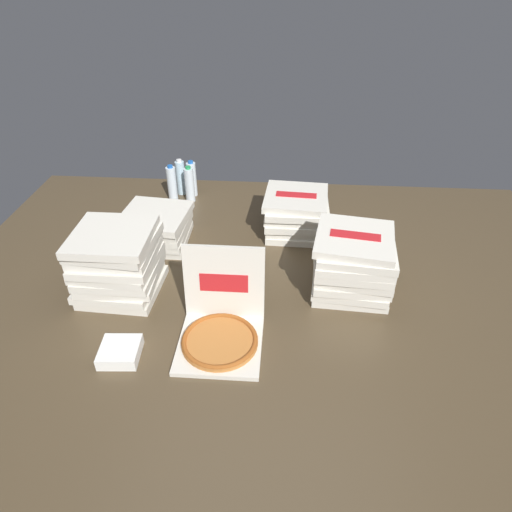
{
  "coord_description": "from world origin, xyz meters",
  "views": [
    {
      "loc": [
        0.08,
        -1.68,
        1.39
      ],
      "look_at": [
        -0.05,
        0.1,
        0.14
      ],
      "focal_mm": 31.83,
      "sensor_mm": 36.0,
      "label": 1
    }
  ],
  "objects_px": {
    "pizza_stack_right_near": "(155,227)",
    "water_bottle_1": "(172,184)",
    "pizza_stack_center_near": "(118,262)",
    "water_bottle_0": "(190,185)",
    "water_bottle_2": "(192,179)",
    "pizza_stack_right_mid": "(297,213)",
    "pizza_stack_left_mid": "(352,264)",
    "open_pizza_box": "(221,327)",
    "napkin_pile": "(120,352)",
    "water_bottle_3": "(181,178)"
  },
  "relations": [
    {
      "from": "water_bottle_3",
      "to": "water_bottle_2",
      "type": "bearing_deg",
      "value": -11.61
    },
    {
      "from": "open_pizza_box",
      "to": "napkin_pile",
      "type": "distance_m",
      "value": 0.42
    },
    {
      "from": "water_bottle_3",
      "to": "open_pizza_box",
      "type": "bearing_deg",
      "value": -71.46
    },
    {
      "from": "pizza_stack_right_near",
      "to": "water_bottle_0",
      "type": "height_order",
      "value": "water_bottle_0"
    },
    {
      "from": "pizza_stack_left_mid",
      "to": "water_bottle_0",
      "type": "xyz_separation_m",
      "value": [
        -0.93,
        0.84,
        -0.04
      ]
    },
    {
      "from": "open_pizza_box",
      "to": "pizza_stack_left_mid",
      "type": "xyz_separation_m",
      "value": [
        0.57,
        0.38,
        0.08
      ]
    },
    {
      "from": "napkin_pile",
      "to": "water_bottle_3",
      "type": "bearing_deg",
      "value": 91.82
    },
    {
      "from": "water_bottle_3",
      "to": "pizza_stack_right_near",
      "type": "bearing_deg",
      "value": -91.98
    },
    {
      "from": "pizza_stack_center_near",
      "to": "water_bottle_1",
      "type": "xyz_separation_m",
      "value": [
        0.04,
        0.94,
        -0.05
      ]
    },
    {
      "from": "open_pizza_box",
      "to": "water_bottle_2",
      "type": "distance_m",
      "value": 1.35
    },
    {
      "from": "open_pizza_box",
      "to": "pizza_stack_left_mid",
      "type": "height_order",
      "value": "open_pizza_box"
    },
    {
      "from": "water_bottle_0",
      "to": "water_bottle_2",
      "type": "bearing_deg",
      "value": 90.63
    },
    {
      "from": "pizza_stack_left_mid",
      "to": "pizza_stack_right_mid",
      "type": "relative_size",
      "value": 1.06
    },
    {
      "from": "water_bottle_1",
      "to": "water_bottle_2",
      "type": "height_order",
      "value": "same"
    },
    {
      "from": "water_bottle_1",
      "to": "water_bottle_3",
      "type": "relative_size",
      "value": 1.0
    },
    {
      "from": "pizza_stack_center_near",
      "to": "water_bottle_1",
      "type": "relative_size",
      "value": 1.6
    },
    {
      "from": "pizza_stack_center_near",
      "to": "water_bottle_2",
      "type": "xyz_separation_m",
      "value": [
        0.15,
        1.01,
        -0.05
      ]
    },
    {
      "from": "open_pizza_box",
      "to": "water_bottle_0",
      "type": "height_order",
      "value": "open_pizza_box"
    },
    {
      "from": "pizza_stack_left_mid",
      "to": "pizza_stack_right_near",
      "type": "distance_m",
      "value": 1.09
    },
    {
      "from": "pizza_stack_right_mid",
      "to": "water_bottle_3",
      "type": "height_order",
      "value": "water_bottle_3"
    },
    {
      "from": "napkin_pile",
      "to": "water_bottle_2",
      "type": "bearing_deg",
      "value": 88.74
    },
    {
      "from": "pizza_stack_left_mid",
      "to": "water_bottle_3",
      "type": "height_order",
      "value": "pizza_stack_left_mid"
    },
    {
      "from": "pizza_stack_right_near",
      "to": "water_bottle_1",
      "type": "distance_m",
      "value": 0.5
    },
    {
      "from": "pizza_stack_right_mid",
      "to": "water_bottle_0",
      "type": "relative_size",
      "value": 1.59
    },
    {
      "from": "open_pizza_box",
      "to": "pizza_stack_right_mid",
      "type": "distance_m",
      "value": 0.95
    },
    {
      "from": "water_bottle_1",
      "to": "water_bottle_2",
      "type": "relative_size",
      "value": 1.0
    },
    {
      "from": "water_bottle_3",
      "to": "napkin_pile",
      "type": "bearing_deg",
      "value": -88.18
    },
    {
      "from": "pizza_stack_center_near",
      "to": "water_bottle_0",
      "type": "relative_size",
      "value": 1.6
    },
    {
      "from": "pizza_stack_left_mid",
      "to": "open_pizza_box",
      "type": "bearing_deg",
      "value": -146.63
    },
    {
      "from": "pizza_stack_right_mid",
      "to": "napkin_pile",
      "type": "relative_size",
      "value": 2.42
    },
    {
      "from": "napkin_pile",
      "to": "pizza_stack_right_mid",
      "type": "bearing_deg",
      "value": 55.39
    },
    {
      "from": "water_bottle_1",
      "to": "water_bottle_3",
      "type": "height_order",
      "value": "same"
    },
    {
      "from": "pizza_stack_right_near",
      "to": "pizza_stack_center_near",
      "type": "xyz_separation_m",
      "value": [
        -0.05,
        -0.44,
        0.07
      ]
    },
    {
      "from": "pizza_stack_left_mid",
      "to": "water_bottle_2",
      "type": "xyz_separation_m",
      "value": [
        -0.94,
        0.92,
        -0.04
      ]
    },
    {
      "from": "water_bottle_1",
      "to": "napkin_pile",
      "type": "xyz_separation_m",
      "value": [
        0.08,
        -1.35,
        -0.09
      ]
    },
    {
      "from": "pizza_stack_right_mid",
      "to": "water_bottle_2",
      "type": "height_order",
      "value": "water_bottle_2"
    },
    {
      "from": "pizza_stack_right_near",
      "to": "water_bottle_1",
      "type": "relative_size",
      "value": 1.6
    },
    {
      "from": "pizza_stack_left_mid",
      "to": "pizza_stack_center_near",
      "type": "distance_m",
      "value": 1.09
    },
    {
      "from": "pizza_stack_right_near",
      "to": "pizza_stack_center_near",
      "type": "distance_m",
      "value": 0.45
    },
    {
      "from": "water_bottle_2",
      "to": "water_bottle_3",
      "type": "xyz_separation_m",
      "value": [
        -0.08,
        0.02,
        0.0
      ]
    },
    {
      "from": "water_bottle_3",
      "to": "water_bottle_1",
      "type": "bearing_deg",
      "value": -111.9
    },
    {
      "from": "open_pizza_box",
      "to": "water_bottle_0",
      "type": "distance_m",
      "value": 1.27
    },
    {
      "from": "water_bottle_3",
      "to": "napkin_pile",
      "type": "distance_m",
      "value": 1.45
    },
    {
      "from": "water_bottle_0",
      "to": "water_bottle_1",
      "type": "xyz_separation_m",
      "value": [
        -0.12,
        0.01,
        0.0
      ]
    },
    {
      "from": "pizza_stack_right_near",
      "to": "water_bottle_1",
      "type": "bearing_deg",
      "value": 91.91
    },
    {
      "from": "water_bottle_1",
      "to": "water_bottle_3",
      "type": "distance_m",
      "value": 0.1
    },
    {
      "from": "open_pizza_box",
      "to": "pizza_stack_right_near",
      "type": "xyz_separation_m",
      "value": [
        -0.46,
        0.72,
        0.03
      ]
    },
    {
      "from": "pizza_stack_center_near",
      "to": "pizza_stack_left_mid",
      "type": "bearing_deg",
      "value": 4.81
    },
    {
      "from": "water_bottle_0",
      "to": "water_bottle_2",
      "type": "distance_m",
      "value": 0.09
    },
    {
      "from": "pizza_stack_left_mid",
      "to": "water_bottle_0",
      "type": "distance_m",
      "value": 1.25
    }
  ]
}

